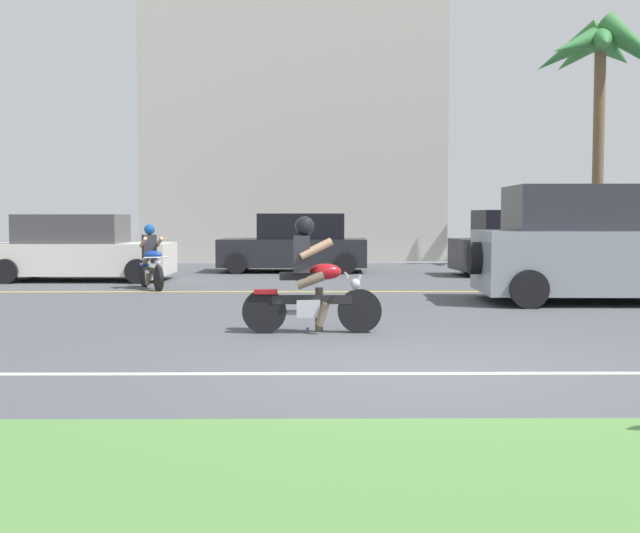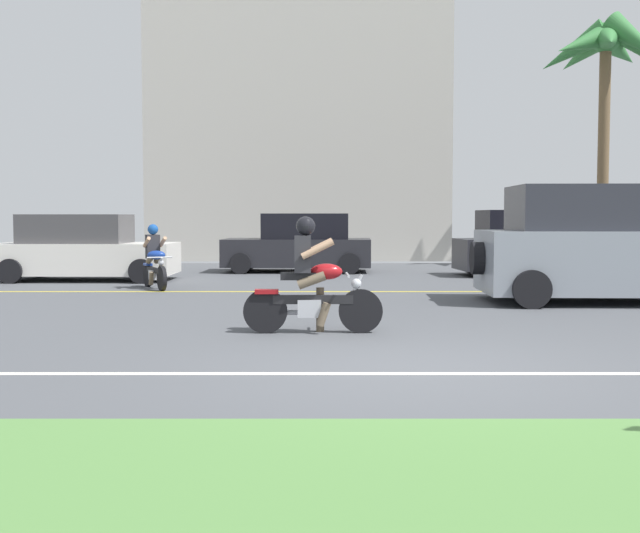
% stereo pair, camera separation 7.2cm
% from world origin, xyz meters
% --- Properties ---
extents(ground, '(56.00, 30.00, 0.04)m').
position_xyz_m(ground, '(0.00, 3.00, -0.02)').
color(ground, '#4C4F54').
extents(grass_median, '(56.00, 3.80, 0.06)m').
position_xyz_m(grass_median, '(0.00, -4.10, 0.03)').
color(grass_median, '#548442').
rests_on(grass_median, ground).
extents(lane_line_near, '(50.40, 0.12, 0.01)m').
position_xyz_m(lane_line_near, '(0.00, -0.26, 0.00)').
color(lane_line_near, silver).
rests_on(lane_line_near, ground).
extents(lane_line_far, '(50.40, 0.12, 0.01)m').
position_xyz_m(lane_line_far, '(0.00, 8.14, 0.00)').
color(lane_line_far, yellow).
rests_on(lane_line_far, ground).
extents(motorcyclist, '(1.81, 0.59, 1.51)m').
position_xyz_m(motorcyclist, '(-1.03, 2.45, 0.64)').
color(motorcyclist, black).
rests_on(motorcyclist, ground).
extents(suv_nearby, '(4.66, 2.37, 2.05)m').
position_xyz_m(suv_nearby, '(4.13, 6.17, 0.99)').
color(suv_nearby, '#8C939E').
rests_on(suv_nearby, ground).
extents(parked_car_0, '(4.13, 2.02, 1.56)m').
position_xyz_m(parked_car_0, '(-6.50, 11.02, 0.73)').
color(parked_car_0, white).
rests_on(parked_car_0, ground).
extents(parked_car_1, '(4.04, 2.13, 1.59)m').
position_xyz_m(parked_car_1, '(-1.48, 13.98, 0.74)').
color(parked_car_1, '#232328').
rests_on(parked_car_1, ground).
extents(parked_car_2, '(4.00, 2.03, 1.67)m').
position_xyz_m(parked_car_2, '(4.48, 12.54, 0.77)').
color(parked_car_2, '#232328').
rests_on(parked_car_2, ground).
extents(palm_tree_0, '(4.07, 4.22, 7.57)m').
position_xyz_m(palm_tree_0, '(7.66, 16.48, 6.37)').
color(palm_tree_0, brown).
rests_on(palm_tree_0, ground).
extents(motorcyclist_distant, '(0.82, 1.48, 1.35)m').
position_xyz_m(motorcyclist_distant, '(-4.38, 8.81, 0.57)').
color(motorcyclist_distant, black).
rests_on(motorcyclist_distant, ground).
extents(building_far, '(10.35, 4.00, 8.68)m').
position_xyz_m(building_far, '(-1.66, 21.00, 4.34)').
color(building_far, '#BCB7AD').
rests_on(building_far, ground).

